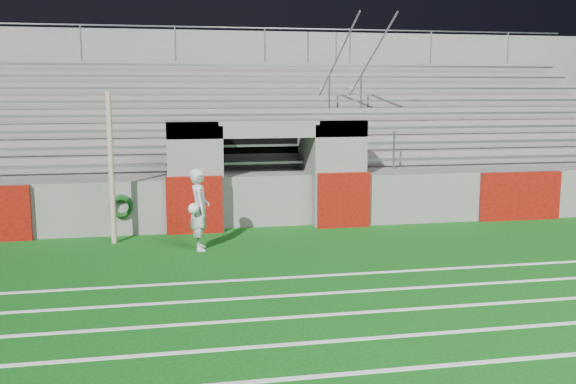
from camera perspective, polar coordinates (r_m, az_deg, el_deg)
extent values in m
plane|color=#0C4C10|center=(12.57, 0.66, -6.26)|extent=(90.00, 90.00, 0.00)
cylinder|color=tan|center=(14.34, -15.44, 2.03)|extent=(0.12, 0.12, 3.30)
cube|color=white|center=(8.01, 8.09, -15.49)|extent=(28.00, 0.09, 0.01)
cube|color=white|center=(8.89, 5.95, -12.91)|extent=(28.00, 0.09, 0.01)
cube|color=white|center=(9.79, 4.23, -10.78)|extent=(28.00, 0.09, 0.01)
cube|color=white|center=(10.70, 2.82, -9.01)|extent=(28.00, 0.09, 0.01)
cube|color=white|center=(11.63, 1.65, -7.51)|extent=(28.00, 0.09, 0.01)
cube|color=slate|center=(18.34, 22.79, -0.10)|extent=(10.60, 0.35, 1.25)
cube|color=slate|center=(15.52, -8.47, 1.48)|extent=(1.20, 1.00, 2.60)
cube|color=slate|center=(16.08, 4.46, 1.81)|extent=(1.20, 1.00, 2.60)
cube|color=black|center=(17.37, -2.77, 2.21)|extent=(2.60, 0.20, 2.50)
cube|color=slate|center=(16.16, -6.25, 1.65)|extent=(0.10, 2.20, 2.50)
cube|color=slate|center=(16.51, 1.73, 1.85)|extent=(0.10, 2.20, 2.50)
cube|color=slate|center=(15.60, -1.91, 5.67)|extent=(4.80, 1.00, 0.40)
cube|color=slate|center=(19.50, -3.66, 2.65)|extent=(26.00, 8.00, 0.20)
cube|color=slate|center=(19.58, -3.64, 0.84)|extent=(26.00, 8.00, 1.05)
cube|color=#620D08|center=(15.07, -8.32, -1.15)|extent=(1.30, 0.15, 1.35)
cube|color=#620D08|center=(15.64, 4.97, -0.71)|extent=(1.30, 0.15, 1.35)
cube|color=#620D08|center=(17.51, 19.93, -0.34)|extent=(2.20, 0.15, 1.25)
cube|color=gray|center=(16.59, -2.39, 2.65)|extent=(23.00, 0.28, 0.06)
cube|color=slate|center=(17.43, -2.81, 2.86)|extent=(24.00, 0.75, 0.38)
cube|color=gray|center=(17.29, -2.77, 4.17)|extent=(23.00, 0.28, 0.06)
cube|color=slate|center=(18.15, -3.15, 3.70)|extent=(24.00, 0.75, 0.76)
cube|color=gray|center=(18.00, -3.12, 5.58)|extent=(23.00, 0.28, 0.06)
cube|color=slate|center=(18.87, -3.46, 4.49)|extent=(24.00, 0.75, 1.14)
cube|color=gray|center=(18.73, -3.44, 6.87)|extent=(23.00, 0.28, 0.06)
cube|color=slate|center=(19.60, -3.75, 5.21)|extent=(24.00, 0.75, 1.52)
cube|color=gray|center=(19.46, -3.74, 8.07)|extent=(23.00, 0.28, 0.06)
cube|color=slate|center=(20.33, -4.02, 5.88)|extent=(24.00, 0.75, 1.90)
cube|color=gray|center=(20.20, -4.02, 9.18)|extent=(23.00, 0.28, 0.06)
cube|color=slate|center=(21.06, -4.27, 6.51)|extent=(24.00, 0.75, 2.28)
cube|color=gray|center=(20.95, -4.29, 10.21)|extent=(23.00, 0.28, 0.06)
cube|color=slate|center=(21.80, -4.51, 7.09)|extent=(24.00, 0.75, 2.66)
cube|color=gray|center=(21.70, -4.53, 11.17)|extent=(23.00, 0.28, 0.06)
cube|color=slate|center=(22.47, -4.71, 7.31)|extent=(26.00, 0.60, 5.29)
cylinder|color=#A5A8AD|center=(16.84, 6.20, 3.66)|extent=(0.05, 0.05, 1.00)
cylinder|color=#A5A8AD|center=(19.66, 3.69, 8.90)|extent=(0.05, 0.05, 1.00)
cylinder|color=#A5A8AD|center=(22.62, 1.77, 12.79)|extent=(0.05, 0.05, 1.00)
cylinder|color=#A5A8AD|center=(19.66, 3.70, 10.35)|extent=(0.05, 6.02, 3.08)
cylinder|color=#A5A8AD|center=(17.16, 9.40, 3.69)|extent=(0.05, 0.05, 1.00)
cylinder|color=#A5A8AD|center=(19.93, 6.50, 8.86)|extent=(0.05, 0.05, 1.00)
cylinder|color=#A5A8AD|center=(22.86, 4.28, 12.73)|extent=(0.05, 0.05, 1.00)
cylinder|color=#A5A8AD|center=(19.94, 6.53, 10.30)|extent=(0.05, 6.02, 3.08)
cylinder|color=#A5A8AD|center=(22.23, -17.94, 12.55)|extent=(0.05, 0.05, 1.10)
cylinder|color=#A5A8AD|center=(22.08, -9.99, 12.88)|extent=(0.05, 0.05, 1.10)
cylinder|color=#A5A8AD|center=(22.35, -2.08, 12.96)|extent=(0.05, 0.05, 1.10)
cylinder|color=#A5A8AD|center=(23.00, 5.52, 12.81)|extent=(0.05, 0.05, 1.10)
cylinder|color=#A5A8AD|center=(24.01, 12.57, 12.48)|extent=(0.05, 0.05, 1.10)
cylinder|color=#A5A8AD|center=(25.34, 18.95, 12.02)|extent=(0.05, 0.05, 1.10)
cylinder|color=#A5A8AD|center=(22.26, -4.72, 14.37)|extent=(24.00, 0.05, 0.05)
imported|color=silver|center=(13.49, -7.86, -1.53)|extent=(0.42, 0.63, 1.72)
sphere|color=white|center=(13.19, -8.39, -1.47)|extent=(0.22, 0.22, 0.22)
torus|color=#0D431E|center=(15.09, -14.58, -1.19)|extent=(0.53, 0.10, 0.53)
torus|color=#0B3B0E|center=(15.05, -14.59, -1.32)|extent=(0.50, 0.10, 0.50)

